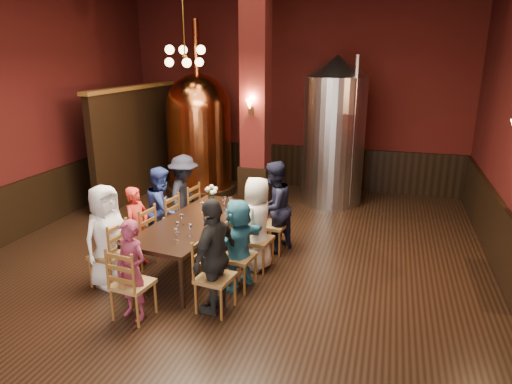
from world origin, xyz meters
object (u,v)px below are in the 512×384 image
(person_0, at_px, (107,236))
(steel_vessel, at_px, (334,131))
(person_1, at_px, (137,227))
(rose_vase, at_px, (211,192))
(person_2, at_px, (162,209))
(dining_table, at_px, (197,224))
(copper_kettle, at_px, (199,133))

(person_0, relative_size, steel_vessel, 0.47)
(person_1, xyz_separation_m, rose_vase, (0.84, 0.92, 0.35))
(person_0, distance_m, rose_vase, 1.85)
(person_0, bearing_deg, person_1, 10.44)
(rose_vase, bearing_deg, person_2, -161.08)
(steel_vessel, bearing_deg, person_0, -118.26)
(person_1, distance_m, steel_vessel, 4.78)
(dining_table, xyz_separation_m, person_2, (-0.80, 0.43, 0.02))
(copper_kettle, height_order, steel_vessel, copper_kettle)
(rose_vase, bearing_deg, steel_vessel, 62.88)
(copper_kettle, distance_m, rose_vase, 3.32)
(person_0, relative_size, person_1, 1.17)
(dining_table, height_order, rose_vase, rose_vase)
(person_0, bearing_deg, steel_vessel, -10.66)
(person_0, xyz_separation_m, steel_vessel, (2.51, 4.68, 0.83))
(copper_kettle, bearing_deg, person_0, -83.30)
(copper_kettle, bearing_deg, dining_table, -67.62)
(dining_table, xyz_separation_m, person_1, (-0.88, -0.22, -0.06))
(person_2, bearing_deg, steel_vessel, -47.62)
(dining_table, relative_size, copper_kettle, 0.65)
(person_2, bearing_deg, person_1, 160.20)
(copper_kettle, xyz_separation_m, steel_vessel, (3.05, 0.15, 0.16))
(copper_kettle, xyz_separation_m, rose_vase, (1.46, -2.95, -0.42))
(person_0, distance_m, steel_vessel, 5.37)
(person_1, xyz_separation_m, person_2, (0.08, 0.65, 0.08))
(copper_kettle, distance_m, steel_vessel, 3.05)
(dining_table, distance_m, person_2, 0.91)
(dining_table, bearing_deg, person_2, 158.78)
(steel_vessel, distance_m, rose_vase, 3.53)
(person_1, bearing_deg, rose_vase, -35.58)
(copper_kettle, relative_size, steel_vessel, 1.23)
(dining_table, bearing_deg, person_0, -130.36)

